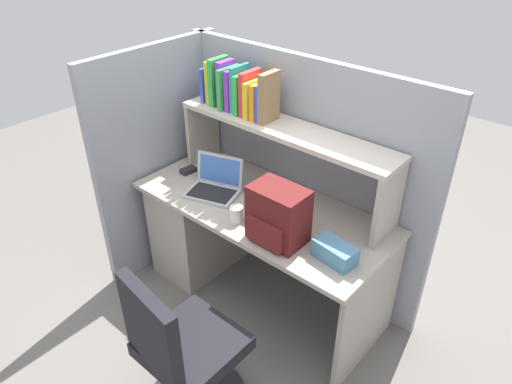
{
  "coord_description": "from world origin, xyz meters",
  "views": [
    {
      "loc": [
        1.52,
        -1.8,
        2.32
      ],
      "look_at": [
        0.0,
        -0.05,
        0.85
      ],
      "focal_mm": 33.23,
      "sensor_mm": 36.0,
      "label": 1
    }
  ],
  "objects_px": {
    "office_chair": "(184,359)",
    "laptop": "(215,185)",
    "backpack": "(278,216)",
    "computer_mouse": "(188,170)",
    "paper_cup": "(236,214)",
    "tissue_box": "(335,252)"
  },
  "relations": [
    {
      "from": "office_chair",
      "to": "paper_cup",
      "type": "bearing_deg",
      "value": -61.36
    },
    {
      "from": "computer_mouse",
      "to": "paper_cup",
      "type": "distance_m",
      "value": 0.65
    },
    {
      "from": "laptop",
      "to": "backpack",
      "type": "xyz_separation_m",
      "value": [
        0.59,
        -0.12,
        0.1
      ]
    },
    {
      "from": "laptop",
      "to": "tissue_box",
      "type": "height_order",
      "value": "laptop"
    },
    {
      "from": "laptop",
      "to": "computer_mouse",
      "type": "distance_m",
      "value": 0.31
    },
    {
      "from": "computer_mouse",
      "to": "tissue_box",
      "type": "relative_size",
      "value": 0.47
    },
    {
      "from": "backpack",
      "to": "office_chair",
      "type": "height_order",
      "value": "backpack"
    },
    {
      "from": "backpack",
      "to": "computer_mouse",
      "type": "height_order",
      "value": "backpack"
    },
    {
      "from": "computer_mouse",
      "to": "laptop",
      "type": "bearing_deg",
      "value": -3.94
    },
    {
      "from": "laptop",
      "to": "paper_cup",
      "type": "bearing_deg",
      "value": -24.7
    },
    {
      "from": "tissue_box",
      "to": "office_chair",
      "type": "bearing_deg",
      "value": -106.6
    },
    {
      "from": "computer_mouse",
      "to": "office_chair",
      "type": "relative_size",
      "value": 0.11
    },
    {
      "from": "office_chair",
      "to": "laptop",
      "type": "bearing_deg",
      "value": -47.66
    },
    {
      "from": "laptop",
      "to": "paper_cup",
      "type": "height_order",
      "value": "laptop"
    },
    {
      "from": "backpack",
      "to": "computer_mouse",
      "type": "xyz_separation_m",
      "value": [
        -0.9,
        0.17,
        -0.14
      ]
    },
    {
      "from": "paper_cup",
      "to": "office_chair",
      "type": "distance_m",
      "value": 0.82
    },
    {
      "from": "tissue_box",
      "to": "office_chair",
      "type": "relative_size",
      "value": 0.24
    },
    {
      "from": "computer_mouse",
      "to": "paper_cup",
      "type": "height_order",
      "value": "paper_cup"
    },
    {
      "from": "backpack",
      "to": "paper_cup",
      "type": "bearing_deg",
      "value": -175.11
    },
    {
      "from": "backpack",
      "to": "office_chair",
      "type": "bearing_deg",
      "value": -90.69
    },
    {
      "from": "paper_cup",
      "to": "office_chair",
      "type": "xyz_separation_m",
      "value": [
        0.27,
        -0.68,
        -0.38
      ]
    },
    {
      "from": "backpack",
      "to": "tissue_box",
      "type": "xyz_separation_m",
      "value": [
        0.33,
        0.06,
        -0.1
      ]
    }
  ]
}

